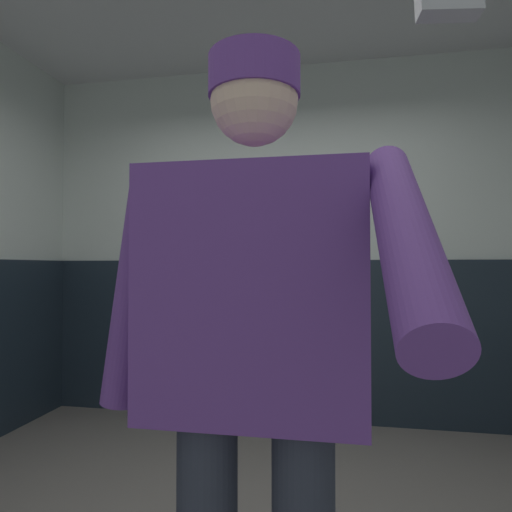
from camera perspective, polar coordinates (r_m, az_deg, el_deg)
wall_back at (r=3.49m, az=3.92°, el=1.97°), size 4.55×0.12×2.83m
wainscot_band_back at (r=3.46m, az=3.80°, el=-11.05°), size 3.95×0.03×1.26m
urinal_solo at (r=3.32m, az=0.59°, el=-8.91°), size 0.40×0.34×1.24m
person at (r=0.99m, az=-0.32°, el=-13.62°), size 0.71×0.60×1.69m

